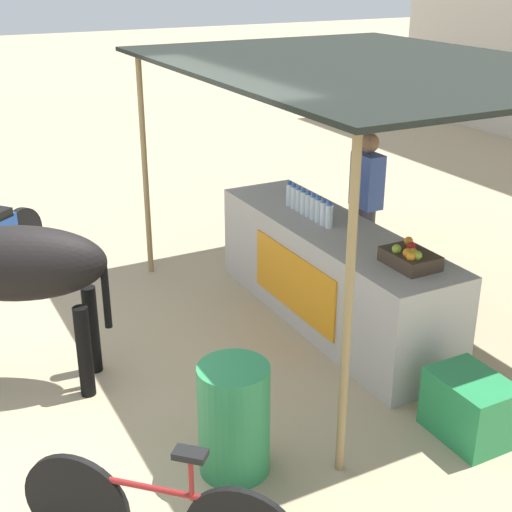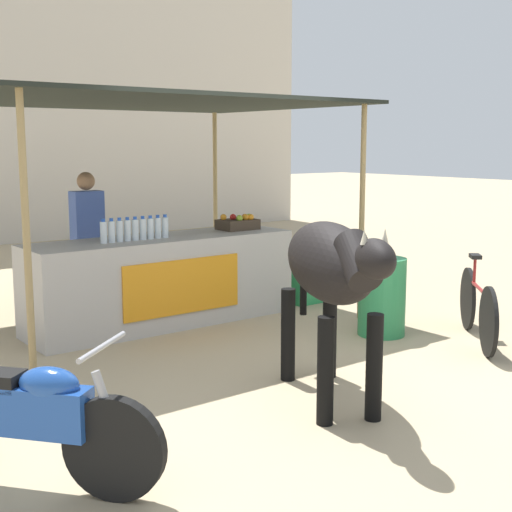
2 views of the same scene
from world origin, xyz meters
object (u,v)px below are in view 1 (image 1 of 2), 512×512
Objects in this scene: vendor_behind_counter at (365,209)px; cow at (8,269)px; water_barrel at (234,419)px; fruit_crate at (410,257)px; cooler_box at (470,407)px; stall_counter at (330,274)px.

vendor_behind_counter is 0.91× the size of cow.
cow is at bearing -148.44° from water_barrel.
vendor_behind_counter is at bearing 95.05° from cow.
fruit_crate is 1.74m from vendor_behind_counter.
fruit_crate reaches higher than cooler_box.
fruit_crate reaches higher than water_barrel.
stall_counter reaches higher than water_barrel.
fruit_crate is 1.99m from water_barrel.
water_barrel is at bearing -74.71° from fruit_crate.
fruit_crate is 0.55× the size of water_barrel.
vendor_behind_counter reaches higher than water_barrel.
stall_counter is at bearing -177.48° from fruit_crate.
cow reaches higher than water_barrel.
cooler_box is 0.33× the size of cow.
vendor_behind_counter reaches higher than stall_counter.
stall_counter is 1.19m from fruit_crate.
cow is (0.32, -3.60, 0.18)m from vendor_behind_counter.
vendor_behind_counter is at bearing 161.44° from cooler_box.
vendor_behind_counter is at bearing 124.65° from stall_counter.
fruit_crate is at bearing 2.52° from stall_counter.
vendor_behind_counter is (-0.52, 0.75, 0.37)m from stall_counter.
cow is (-1.75, -1.08, 0.63)m from water_barrel.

